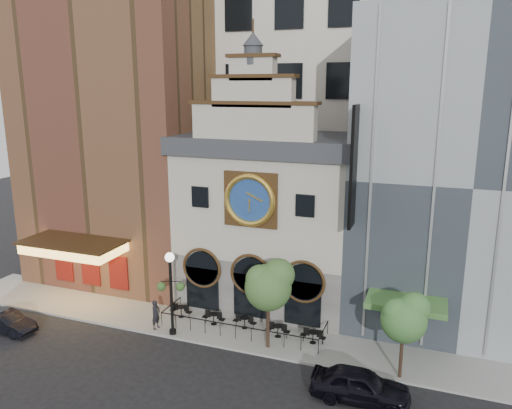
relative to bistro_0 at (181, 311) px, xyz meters
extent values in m
plane|color=black|center=(4.68, -2.72, -0.61)|extent=(120.00, 120.00, 0.00)
cube|color=gray|center=(4.68, -0.22, -0.54)|extent=(44.00, 5.00, 0.15)
cube|color=#605E5B|center=(4.68, 5.28, 1.54)|extent=(12.00, 8.00, 4.00)
cube|color=beige|center=(4.68, 5.28, 7.04)|extent=(12.00, 8.00, 7.00)
cube|color=#2D3035|center=(4.68, 5.28, 11.14)|extent=(12.60, 8.60, 1.20)
cube|color=#382411|center=(4.68, 1.20, 7.94)|extent=(3.60, 0.25, 3.60)
cylinder|color=navy|center=(4.68, 1.06, 7.94)|extent=(3.10, 0.12, 3.10)
torus|color=gold|center=(4.68, 0.98, 7.94)|extent=(3.46, 0.36, 3.46)
cylinder|color=#2D3035|center=(4.68, 1.68, 16.84)|extent=(1.10, 1.10, 1.10)
cone|color=#2D3035|center=(4.68, 1.68, 17.79)|extent=(1.30, 1.30, 0.80)
cube|color=brown|center=(-8.32, 7.28, 12.04)|extent=(14.00, 12.00, 25.00)
cube|color=#FFBF59|center=(-8.32, -0.42, 3.74)|extent=(7.00, 3.40, 0.70)
cube|color=#382411|center=(-8.32, -0.42, 4.19)|extent=(7.40, 3.80, 0.15)
cube|color=#62120D|center=(-8.32, 1.23, 1.54)|extent=(5.60, 0.15, 2.60)
cube|color=gray|center=(17.68, 7.28, 9.54)|extent=(14.00, 12.00, 20.00)
cube|color=#477A37|center=(14.68, 0.08, 2.84)|extent=(4.50, 2.40, 0.35)
cube|color=black|center=(11.28, 0.28, 10.54)|extent=(0.18, 1.60, 7.00)
cube|color=silver|center=(4.68, 17.28, 19.39)|extent=(20.00, 16.00, 40.00)
cylinder|color=black|center=(0.00, 0.00, 0.28)|extent=(0.68, 0.68, 0.03)
cylinder|color=black|center=(0.00, 0.00, -0.09)|extent=(0.06, 0.06, 0.72)
cylinder|color=black|center=(2.56, -0.22, 0.28)|extent=(0.68, 0.68, 0.03)
cylinder|color=black|center=(2.56, -0.22, -0.09)|extent=(0.06, 0.06, 0.72)
cylinder|color=black|center=(4.69, 0.01, 0.28)|extent=(0.68, 0.68, 0.03)
cylinder|color=black|center=(4.69, 0.01, -0.09)|extent=(0.06, 0.06, 0.72)
cylinder|color=black|center=(7.09, -0.35, 0.28)|extent=(0.68, 0.68, 0.03)
cylinder|color=black|center=(7.09, -0.35, -0.09)|extent=(0.06, 0.06, 0.72)
cylinder|color=black|center=(9.37, -0.36, 0.28)|extent=(0.68, 0.68, 0.03)
cylinder|color=black|center=(9.37, -0.36, -0.09)|extent=(0.06, 0.06, 0.72)
imported|color=black|center=(12.95, -4.95, 0.24)|extent=(5.07, 2.14, 1.71)
imported|color=black|center=(-9.78, -5.52, 0.06)|extent=(4.19, 1.75, 1.35)
imported|color=black|center=(-0.73, -2.03, 0.51)|extent=(0.57, 0.77, 1.95)
cylinder|color=black|center=(0.65, -2.32, 2.03)|extent=(0.18, 0.18, 4.98)
cylinder|color=black|center=(0.65, -2.32, -0.31)|extent=(0.44, 0.44, 0.30)
sphere|color=white|center=(0.65, -2.32, 4.72)|extent=(0.60, 0.60, 0.60)
sphere|color=#295120|center=(0.08, -2.51, 2.78)|extent=(0.56, 0.56, 0.56)
sphere|color=#295120|center=(1.22, -2.13, 2.78)|extent=(0.56, 0.56, 0.56)
cylinder|color=#382619|center=(6.90, -1.76, 1.04)|extent=(0.22, 0.22, 3.02)
sphere|color=#386026|center=(6.90, -1.76, 3.41)|extent=(2.80, 2.80, 2.80)
sphere|color=#386026|center=(7.44, -1.44, 4.17)|extent=(1.94, 1.94, 1.94)
sphere|color=#386026|center=(6.47, -1.98, 3.95)|extent=(1.72, 1.72, 1.72)
cylinder|color=#382619|center=(14.71, -2.32, 0.85)|extent=(0.19, 0.19, 2.63)
sphere|color=#356829|center=(14.71, -2.32, 2.92)|extent=(2.44, 2.44, 2.44)
sphere|color=#356829|center=(15.18, -2.04, 3.58)|extent=(1.69, 1.69, 1.69)
sphere|color=#356829|center=(14.34, -2.51, 3.39)|extent=(1.50, 1.50, 1.50)
camera|label=1|loc=(15.75, -27.86, 15.03)|focal=35.00mm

